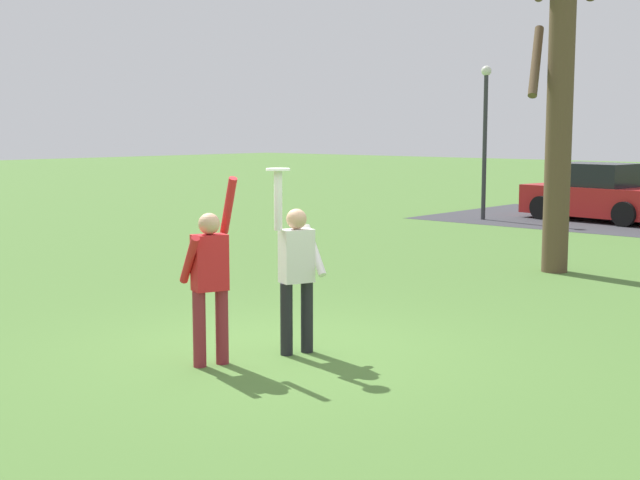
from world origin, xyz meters
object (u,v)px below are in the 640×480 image
Objects in this scene: bare_tree_tall at (559,102)px; frisbee_disc at (278,169)px; parked_car_red at (599,194)px; person_catcher at (297,268)px; lamppost_by_lot at (485,127)px; person_defender at (210,275)px.

frisbee_disc is at bearing -86.89° from bare_tree_tall.
frisbee_disc is 16.85m from parked_car_red.
frisbee_disc reaches higher than person_catcher.
person_catcher is 16.61m from parked_car_red.
frisbee_disc is 0.06× the size of lamppost_by_lot.
person_catcher is 0.36× the size of bare_tree_tall.
parked_car_red is (-3.57, 16.42, -1.37)m from frisbee_disc.
frisbee_disc is at bearing 0.00° from person_catcher.
frisbee_disc is (-0.08, -0.21, 1.11)m from person_catcher.
parked_car_red is 9.77m from bare_tree_tall.
person_defender is 16.43m from lamppost_by_lot.
lamppost_by_lot reaches higher than person_catcher.
lamppost_by_lot is at bearing 112.76° from frisbee_disc.
parked_car_red is 3.67m from lamppost_by_lot.
parked_car_red is 1.01× the size of lamppost_by_lot.
frisbee_disc is at bearing 0.00° from person_defender.
person_catcher is 15.67m from lamppost_by_lot.
frisbee_disc is 7.53m from bare_tree_tall.
person_defender is 0.48× the size of parked_car_red.
person_catcher is 7.88× the size of frisbee_disc.
lamppost_by_lot reaches higher than parked_car_red.
parked_car_red is at bearing 30.73° from person_defender.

